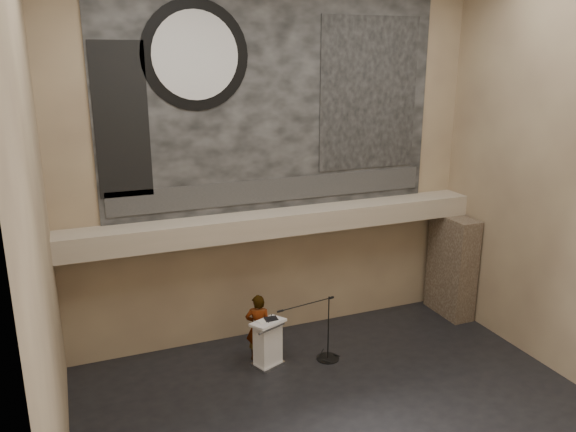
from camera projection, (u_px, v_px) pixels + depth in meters
name	position (u px, v px, depth m)	size (l,w,h in m)	color
floor	(350.00, 419.00, 10.72)	(10.00, 10.00, 0.00)	black
wall_back	(275.00, 164.00, 13.12)	(10.00, 0.02, 8.50)	#79624C
wall_front	(538.00, 294.00, 5.98)	(10.00, 0.02, 8.50)	#79624C
wall_left	(39.00, 239.00, 7.77)	(0.02, 8.00, 8.50)	#79624C
wall_right	(576.00, 181.00, 11.34)	(0.02, 8.00, 8.50)	#79624C
soffit	(282.00, 222.00, 13.12)	(10.00, 0.80, 0.50)	gray
sprinkler_left	(216.00, 242.00, 12.59)	(0.04, 0.04, 0.06)	#B2893D
sprinkler_right	(354.00, 225.00, 13.84)	(0.04, 0.04, 0.06)	#B2893D
banner	(275.00, 101.00, 12.70)	(8.00, 0.05, 5.00)	black
banner_text_strip	(277.00, 190.00, 13.23)	(7.76, 0.02, 0.55)	#2A2A2A
banner_clock_rim	(195.00, 55.00, 11.74)	(2.30, 2.30, 0.02)	black
banner_clock_face	(196.00, 55.00, 11.73)	(1.84, 1.84, 0.02)	silver
banner_building_print	(369.00, 94.00, 13.49)	(2.60, 0.02, 3.60)	black
banner_brick_print	(122.00, 121.00, 11.53)	(1.10, 0.02, 3.20)	black
stone_pier	(452.00, 266.00, 14.83)	(0.60, 1.40, 2.70)	#423529
lectern	(268.00, 343.00, 12.44)	(0.84, 0.72, 1.13)	silver
binder	(271.00, 319.00, 12.34)	(0.28, 0.22, 0.04)	black
papers	(264.00, 322.00, 12.23)	(0.23, 0.31, 0.01)	silver
speaker_person	(258.00, 327.00, 12.65)	(0.58, 0.38, 1.59)	white
mic_stand	(326.00, 350.00, 12.78)	(1.57, 0.52, 1.55)	black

